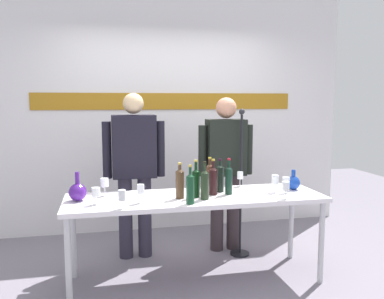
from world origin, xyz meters
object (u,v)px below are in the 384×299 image
(decanter_blue_left, at_px, (78,192))
(wine_glass_left_2, at_px, (96,192))
(display_table, at_px, (196,203))
(wine_glass_left_0, at_px, (105,183))
(wine_bottle_7, at_px, (196,182))
(decanter_blue_right, at_px, (293,182))
(wine_glass_right_1, at_px, (275,180))
(wine_glass_right_2, at_px, (240,176))
(wine_bottle_3, at_px, (205,184))
(microphone_stand, at_px, (240,207))
(wine_bottle_2, at_px, (229,179))
(wine_glass_right_3, at_px, (286,182))
(wine_bottle_6, at_px, (210,176))
(wine_bottle_4, at_px, (180,182))
(wine_glass_left_1, at_px, (141,190))
(wine_bottle_1, at_px, (190,188))
(wine_glass_right_0, at_px, (286,187))
(wine_bottle_5, at_px, (220,177))
(presenter_right, at_px, (226,164))
(presenter_left, at_px, (134,164))
(wine_bottle_0, at_px, (213,180))
(wine_glass_left_3, at_px, (122,196))

(decanter_blue_left, bearing_deg, wine_glass_left_2, -45.63)
(display_table, relative_size, wine_glass_left_0, 14.29)
(decanter_blue_left, distance_m, wine_bottle_7, 1.00)
(decanter_blue_right, bearing_deg, wine_glass_right_1, -162.13)
(wine_glass_right_2, bearing_deg, display_table, -150.61)
(wine_bottle_3, xyz_separation_m, microphone_stand, (0.54, 0.62, -0.40))
(microphone_stand, bearing_deg, wine_bottle_7, -138.43)
(wine_bottle_2, height_order, wine_glass_right_3, wine_bottle_2)
(wine_bottle_2, bearing_deg, decanter_blue_right, 4.15)
(wine_bottle_6, relative_size, wine_bottle_7, 0.97)
(wine_bottle_4, bearing_deg, wine_glass_left_1, -166.12)
(wine_bottle_1, xyz_separation_m, wine_glass_left_0, (-0.68, 0.44, -0.02))
(wine_glass_right_3, bearing_deg, wine_glass_right_0, -116.31)
(decanter_blue_left, xyz_separation_m, wine_bottle_5, (1.26, 0.07, 0.06))
(wine_glass_left_0, bearing_deg, wine_glass_right_2, 4.75)
(wine_bottle_7, bearing_deg, wine_bottle_2, 8.44)
(wine_bottle_5, distance_m, wine_glass_left_1, 0.79)
(decanter_blue_right, relative_size, wine_bottle_4, 0.61)
(presenter_right, bearing_deg, decanter_blue_right, -53.05)
(presenter_right, distance_m, microphone_stand, 0.48)
(presenter_right, bearing_deg, wine_glass_left_1, -140.34)
(presenter_left, bearing_deg, wine_bottle_0, -45.62)
(wine_bottle_6, height_order, wine_glass_left_1, wine_bottle_6)
(wine_bottle_2, distance_m, wine_glass_right_0, 0.50)
(wine_bottle_1, relative_size, wine_bottle_4, 1.03)
(decanter_blue_left, xyz_separation_m, wine_glass_right_3, (1.83, -0.11, 0.02))
(presenter_right, relative_size, wine_glass_left_1, 10.48)
(wine_bottle_1, height_order, wine_bottle_5, wine_bottle_1)
(decanter_blue_left, xyz_separation_m, wine_bottle_2, (1.31, -0.05, 0.06))
(display_table, height_order, wine_bottle_1, wine_bottle_1)
(decanter_blue_left, height_order, wine_glass_right_0, decanter_blue_left)
(wine_bottle_1, distance_m, wine_bottle_3, 0.19)
(wine_bottle_4, bearing_deg, presenter_right, 48.80)
(wine_glass_left_3, bearing_deg, presenter_right, 40.19)
(wine_bottle_6, relative_size, wine_glass_right_1, 1.96)
(microphone_stand, bearing_deg, wine_bottle_6, -142.26)
(wine_glass_right_0, bearing_deg, wine_bottle_6, 142.26)
(wine_bottle_1, height_order, wine_glass_right_0, wine_bottle_1)
(wine_bottle_0, bearing_deg, wine_bottle_2, -5.70)
(presenter_right, xyz_separation_m, wine_bottle_7, (-0.49, -0.72, -0.03))
(wine_glass_right_0, bearing_deg, wine_glass_left_2, 174.18)
(wine_bottle_4, height_order, wine_bottle_6, wine_bottle_6)
(wine_glass_right_1, bearing_deg, wine_glass_right_2, 125.96)
(wine_bottle_2, xyz_separation_m, wine_bottle_7, (-0.31, -0.05, -0.00))
(wine_glass_right_3, bearing_deg, wine_bottle_5, 162.64)
(wine_glass_left_0, relative_size, microphone_stand, 0.10)
(wine_glass_right_1, relative_size, wine_glass_right_3, 1.11)
(decanter_blue_left, relative_size, wine_glass_right_2, 1.70)
(wine_bottle_1, relative_size, wine_glass_left_1, 2.05)
(wine_bottle_2, height_order, wine_bottle_4, wine_bottle_2)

